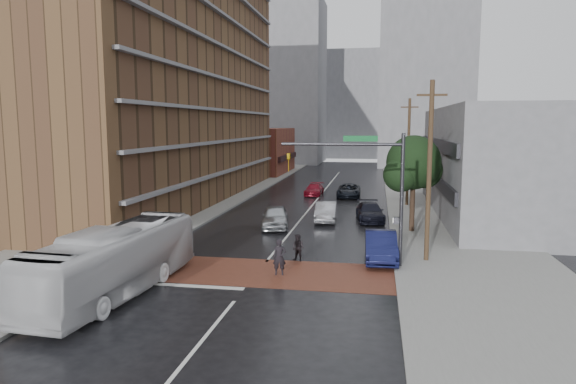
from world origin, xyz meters
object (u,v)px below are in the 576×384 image
at_px(pedestrian_b, 298,248).
at_px(car_parked_mid, 370,212).
at_px(car_parked_near, 381,246).
at_px(car_parked_far, 366,210).
at_px(transit_bus, 116,261).
at_px(car_travel_b, 326,212).
at_px(suv_travel, 349,191).
at_px(car_travel_c, 314,190).
at_px(pedestrian_a, 279,257).
at_px(car_travel_a, 275,217).

xyz_separation_m(pedestrian_b, car_parked_mid, (3.79, 13.00, -0.05)).
distance_m(car_parked_near, car_parked_far, 13.57).
bearing_deg(transit_bus, pedestrian_b, 47.70).
bearing_deg(car_parked_mid, car_parked_near, -93.11).
distance_m(car_travel_b, suv_travel, 13.82).
height_order(car_travel_b, suv_travel, car_travel_b).
xyz_separation_m(car_travel_c, suv_travel, (3.78, -0.96, 0.08)).
xyz_separation_m(car_travel_b, car_parked_far, (3.14, 2.27, -0.14)).
bearing_deg(suv_travel, pedestrian_b, -93.37).
distance_m(pedestrian_a, car_parked_mid, 16.37).
distance_m(car_travel_b, car_parked_mid, 3.54).
xyz_separation_m(pedestrian_a, pedestrian_b, (0.53, 2.79, -0.16)).
relative_size(transit_bus, car_travel_c, 2.58).
height_order(pedestrian_a, car_travel_a, pedestrian_a).
relative_size(pedestrian_b, car_travel_c, 0.36).
distance_m(transit_bus, car_parked_mid, 22.81).
height_order(car_parked_near, car_parked_mid, car_parked_near).
bearing_deg(pedestrian_a, car_parked_near, 27.84).
xyz_separation_m(transit_bus, car_parked_mid, (11.02, 19.96, -0.83)).
relative_size(transit_bus, pedestrian_a, 5.99).
height_order(transit_bus, car_travel_c, transit_bus).
bearing_deg(car_parked_near, car_travel_c, 102.91).
relative_size(car_travel_b, car_parked_far, 1.27).
height_order(car_travel_a, car_parked_mid, car_travel_a).
bearing_deg(pedestrian_a, car_travel_c, 84.84).
bearing_deg(car_travel_b, car_travel_a, -140.40).
bearing_deg(pedestrian_b, car_parked_near, 36.36).
distance_m(car_parked_near, car_parked_mid, 12.03).
relative_size(pedestrian_a, car_parked_near, 0.37).
xyz_separation_m(car_travel_a, car_travel_c, (0.72, 17.92, -0.20)).
bearing_deg(pedestrian_b, car_parked_far, 100.58).
bearing_deg(car_parked_far, car_travel_c, 105.56).
relative_size(car_travel_b, car_travel_c, 1.07).
height_order(car_travel_a, suv_travel, car_travel_a).
bearing_deg(car_parked_mid, car_travel_a, -157.28).
xyz_separation_m(car_travel_c, car_parked_near, (6.98, -26.00, 0.19)).
bearing_deg(car_travel_c, car_travel_b, -77.39).
xyz_separation_m(pedestrian_b, car_travel_c, (-2.42, 27.00, -0.15)).
distance_m(car_travel_b, car_parked_near, 12.03).
height_order(suv_travel, car_parked_mid, car_parked_mid).
xyz_separation_m(car_travel_a, suv_travel, (4.50, 16.96, -0.12)).
xyz_separation_m(pedestrian_a, car_parked_near, (5.10, 3.79, -0.11)).
xyz_separation_m(car_travel_a, car_parked_far, (6.60, 5.45, -0.20)).
bearing_deg(car_parked_far, car_parked_mid, -87.86).
relative_size(car_travel_b, suv_travel, 0.91).
height_order(pedestrian_b, suv_travel, pedestrian_b).
distance_m(car_travel_c, car_parked_near, 26.92).
xyz_separation_m(transit_bus, pedestrian_a, (6.70, 4.17, -0.62)).
bearing_deg(transit_bus, pedestrian_a, 35.69).
bearing_deg(car_parked_mid, car_parked_far, 95.00).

